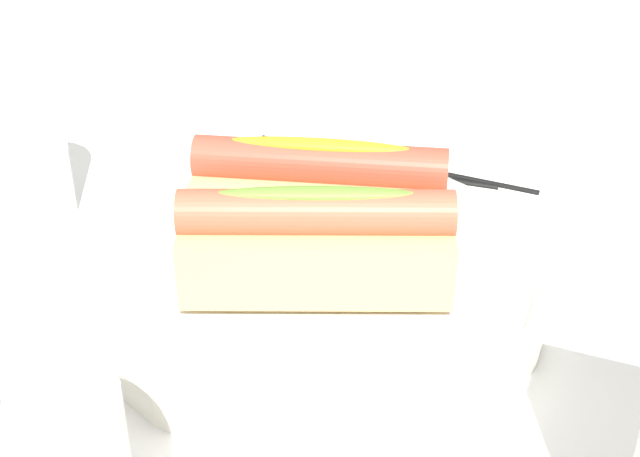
% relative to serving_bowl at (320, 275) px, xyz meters
% --- Properties ---
extents(ground_plane, '(2.40, 2.40, 0.00)m').
position_rel_serving_bowl_xyz_m(ground_plane, '(0.01, 0.00, -0.02)').
color(ground_plane, white).
extents(serving_bowl, '(0.27, 0.27, 0.03)m').
position_rel_serving_bowl_xyz_m(serving_bowl, '(0.00, 0.00, 0.00)').
color(serving_bowl, silver).
rests_on(serving_bowl, ground_plane).
extents(hotdog_front, '(0.16, 0.07, 0.06)m').
position_rel_serving_bowl_xyz_m(hotdog_front, '(0.01, -0.03, 0.04)').
color(hotdog_front, '#DBB270').
rests_on(hotdog_front, serving_bowl).
extents(hotdog_back, '(0.16, 0.09, 0.06)m').
position_rel_serving_bowl_xyz_m(hotdog_back, '(-0.01, 0.03, 0.04)').
color(hotdog_back, '#DBB270').
rests_on(hotdog_back, serving_bowl).
extents(water_glass, '(0.07, 0.07, 0.09)m').
position_rel_serving_bowl_xyz_m(water_glass, '(0.22, -0.04, 0.03)').
color(water_glass, white).
rests_on(water_glass, ground_plane).
extents(chopstick_near, '(0.22, 0.01, 0.01)m').
position_rel_serving_bowl_xyz_m(chopstick_near, '(0.02, -0.16, -0.01)').
color(chopstick_near, black).
rests_on(chopstick_near, ground_plane).
extents(chopstick_far, '(0.22, 0.03, 0.01)m').
position_rel_serving_bowl_xyz_m(chopstick_far, '(-0.01, -0.17, -0.01)').
color(chopstick_far, black).
rests_on(chopstick_far, ground_plane).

